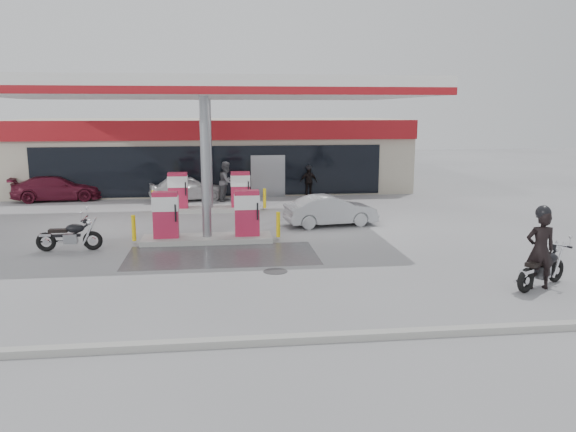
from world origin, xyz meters
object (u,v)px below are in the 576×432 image
pump_island_near (207,221)px  main_motorcycle (542,269)px  parked_car_left (57,188)px  sedan_white (187,188)px  parked_motorcycle (70,236)px  biker_walking (309,182)px  attendant (226,181)px  biker_main (540,250)px  hatchback_silver (331,210)px  parked_car_right (350,179)px  pump_island_far (210,196)px

pump_island_near → main_motorcycle: pump_island_near is taller
pump_island_near → main_motorcycle: size_ratio=2.69×
parked_car_left → sedan_white: bearing=-104.4°
parked_motorcycle → parked_car_left: (-3.31, 10.80, 0.15)m
biker_walking → parked_motorcycle: bearing=-138.6°
biker_walking → pump_island_near: bearing=-124.3°
main_motorcycle → attendant: attendant is taller
parked_motorcycle → parked_car_left: size_ratio=0.48×
biker_main → attendant: bearing=-56.1°
hatchback_silver → main_motorcycle: bearing=-163.8°
parked_motorcycle → parked_car_right: bearing=45.4°
sedan_white → biker_walking: biker_walking is taller
pump_island_far → hatchback_silver: (4.84, -3.80, -0.11)m
biker_main → biker_walking: size_ratio=1.29×
attendant → biker_walking: 4.46m
parked_motorcycle → attendant: attendant is taller
pump_island_far → attendant: (0.81, 2.80, 0.29)m
biker_main → parked_motorcycle: biker_main is taller
pump_island_far → parked_car_right: pump_island_far is taller
pump_island_far → main_motorcycle: bearing=-54.5°
pump_island_far → parked_motorcycle: (-4.41, -6.80, -0.23)m
pump_island_far → biker_walking: pump_island_far is taller
pump_island_near → biker_main: (8.57, -6.35, 0.31)m
pump_island_near → sedan_white: (-1.17, 9.20, -0.07)m
main_motorcycle → biker_walking: size_ratio=1.21×
parked_motorcycle → biker_main: bearing=-23.8°
main_motorcycle → parked_motorcycle: 14.23m
pump_island_near → biker_walking: bearing=62.3°
biker_walking → main_motorcycle: bearing=-84.0°
parked_car_right → biker_walking: 3.55m
parked_car_left → attendant: bearing=-105.4°
biker_main → parked_motorcycle: bearing=-16.4°
pump_island_near → attendant: attendant is taller
hatchback_silver → parked_car_left: bearing=49.6°
attendant → sedan_white: bearing=101.8°
biker_walking → attendant: bearing=-173.6°
parked_motorcycle → pump_island_near: bearing=9.6°
sedan_white → biker_main: bearing=-159.8°
pump_island_near → biker_main: 10.67m
parked_car_left → parked_car_right: (15.64, 2.00, -0.02)m
hatchback_silver → parked_car_right: bearing=-26.1°
biker_main → parked_car_left: 23.08m
pump_island_near → hatchback_silver: (4.84, 2.20, -0.11)m
parked_car_right → biker_walking: size_ratio=2.79×
main_motorcycle → pump_island_near: bearing=114.2°
biker_main → parked_car_right: 18.37m
sedan_white → biker_walking: size_ratio=2.39×
attendant → parked_motorcycle: bearing=174.7°
pump_island_far → parked_car_right: bearing=37.1°
main_motorcycle → hatchback_silver: bearing=84.5°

